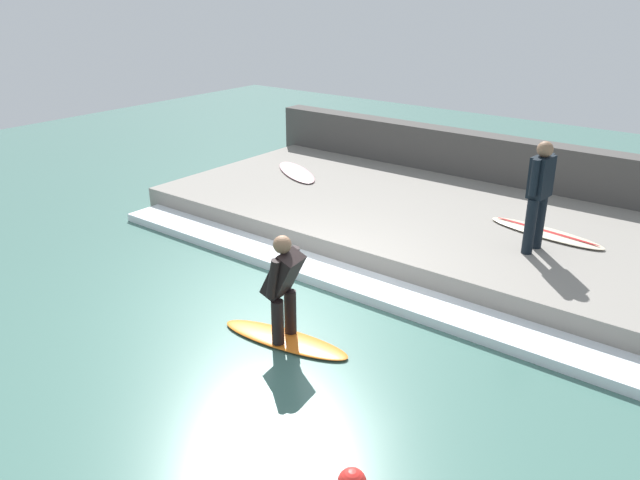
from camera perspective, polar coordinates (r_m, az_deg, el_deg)
ground_plane at (r=8.91m, az=-2.04°, el=-5.17°), size 28.00×28.00×0.00m
concrete_ledge at (r=11.33m, az=8.63°, el=1.98°), size 4.40×9.35×0.42m
back_wall at (r=13.30m, az=14.01°, el=6.68°), size 0.50×9.82×1.31m
wave_foam_crest at (r=9.40m, az=0.84°, el=-3.14°), size 0.71×8.88×0.14m
surfboard_riding at (r=7.86m, az=-3.25°, el=-9.04°), size 0.71×1.81×0.06m
surfer_riding at (r=7.48m, az=-3.38°, el=-3.94°), size 0.53×0.50×1.36m
surfer_waiting_near at (r=9.56m, az=19.41°, el=4.27°), size 0.56×0.27×1.66m
surfboard_waiting_near at (r=10.54m, az=19.91°, el=0.64°), size 0.72×1.94×0.07m
surfboard_spare at (r=13.15m, az=-2.16°, el=6.23°), size 1.34×1.72×0.06m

